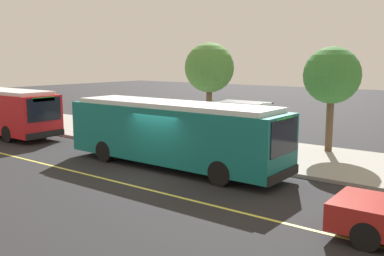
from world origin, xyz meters
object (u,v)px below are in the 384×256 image
(transit_bus_main, at_px, (173,132))
(route_sign_post, at_px, (267,125))
(waiting_bench, at_px, (240,139))
(pedestrian_commuter, at_px, (251,137))

(transit_bus_main, relative_size, route_sign_post, 3.90)
(waiting_bench, xyz_separation_m, pedestrian_commuter, (1.66, -1.66, 0.48))
(route_sign_post, xyz_separation_m, pedestrian_commuter, (-1.35, 1.04, -0.84))
(pedestrian_commuter, bearing_deg, transit_bus_main, -121.81)
(transit_bus_main, distance_m, waiting_bench, 5.15)
(waiting_bench, relative_size, route_sign_post, 0.57)
(waiting_bench, distance_m, pedestrian_commuter, 2.40)
(transit_bus_main, height_order, pedestrian_commuter, transit_bus_main)
(route_sign_post, bearing_deg, waiting_bench, 138.03)
(transit_bus_main, xyz_separation_m, waiting_bench, (0.43, 5.03, -0.98))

